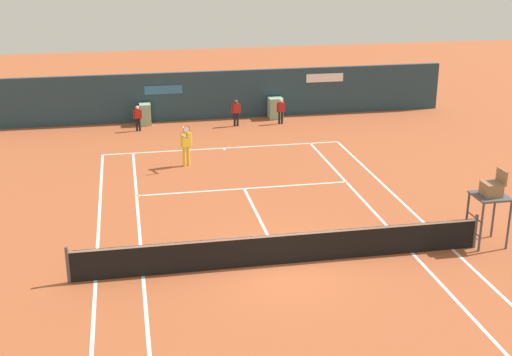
{
  "coord_description": "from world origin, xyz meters",
  "views": [
    {
      "loc": [
        -4.16,
        -17.64,
        9.06
      ],
      "look_at": [
        0.24,
        5.28,
        0.8
      ],
      "focal_mm": 48.61,
      "sensor_mm": 36.0,
      "label": 1
    }
  ],
  "objects_px": {
    "ball_kid_centre_post": "(281,110)",
    "tennis_ball_by_sideline": "(241,239)",
    "ball_kid_left_post": "(138,117)",
    "tennis_ball_near_service_line": "(283,237)",
    "player_on_baseline": "(186,143)",
    "umpire_chair": "(491,195)",
    "ball_kid_right_post": "(236,111)",
    "tennis_ball_mid_court": "(414,226)"
  },
  "relations": [
    {
      "from": "tennis_ball_mid_court",
      "to": "ball_kid_left_post",
      "type": "bearing_deg",
      "value": 122.02
    },
    {
      "from": "player_on_baseline",
      "to": "ball_kid_right_post",
      "type": "relative_size",
      "value": 1.41
    },
    {
      "from": "tennis_ball_by_sideline",
      "to": "tennis_ball_mid_court",
      "type": "xyz_separation_m",
      "value": [
        5.73,
        -0.06,
        0.0
      ]
    },
    {
      "from": "tennis_ball_near_service_line",
      "to": "ball_kid_left_post",
      "type": "bearing_deg",
      "value": 106.79
    },
    {
      "from": "umpire_chair",
      "to": "tennis_ball_by_sideline",
      "type": "xyz_separation_m",
      "value": [
        -7.4,
        1.67,
        -1.59
      ]
    },
    {
      "from": "tennis_ball_mid_court",
      "to": "tennis_ball_by_sideline",
      "type": "bearing_deg",
      "value": 179.36
    },
    {
      "from": "ball_kid_centre_post",
      "to": "ball_kid_right_post",
      "type": "xyz_separation_m",
      "value": [
        -2.27,
        0.0,
        0.03
      ]
    },
    {
      "from": "tennis_ball_by_sideline",
      "to": "umpire_chair",
      "type": "bearing_deg",
      "value": -12.73
    },
    {
      "from": "ball_kid_left_post",
      "to": "player_on_baseline",
      "type": "bearing_deg",
      "value": 102.92
    },
    {
      "from": "ball_kid_centre_post",
      "to": "tennis_ball_by_sideline",
      "type": "distance_m",
      "value": 14.17
    },
    {
      "from": "player_on_baseline",
      "to": "tennis_ball_mid_court",
      "type": "distance_m",
      "value": 10.26
    },
    {
      "from": "tennis_ball_by_sideline",
      "to": "player_on_baseline",
      "type": "bearing_deg",
      "value": 97.04
    },
    {
      "from": "ball_kid_right_post",
      "to": "tennis_ball_by_sideline",
      "type": "bearing_deg",
      "value": 79.83
    },
    {
      "from": "ball_kid_right_post",
      "to": "tennis_ball_near_service_line",
      "type": "height_order",
      "value": "ball_kid_right_post"
    },
    {
      "from": "player_on_baseline",
      "to": "tennis_ball_near_service_line",
      "type": "height_order",
      "value": "player_on_baseline"
    },
    {
      "from": "umpire_chair",
      "to": "player_on_baseline",
      "type": "height_order",
      "value": "umpire_chair"
    },
    {
      "from": "tennis_ball_near_service_line",
      "to": "umpire_chair",
      "type": "bearing_deg",
      "value": -14.92
    },
    {
      "from": "umpire_chair",
      "to": "tennis_ball_by_sideline",
      "type": "height_order",
      "value": "umpire_chair"
    },
    {
      "from": "umpire_chair",
      "to": "tennis_ball_mid_court",
      "type": "relative_size",
      "value": 35.43
    },
    {
      "from": "player_on_baseline",
      "to": "ball_kid_left_post",
      "type": "distance_m",
      "value": 6.08
    },
    {
      "from": "tennis_ball_near_service_line",
      "to": "tennis_ball_by_sideline",
      "type": "relative_size",
      "value": 1.0
    },
    {
      "from": "tennis_ball_near_service_line",
      "to": "tennis_ball_mid_court",
      "type": "bearing_deg",
      "value": -0.07
    },
    {
      "from": "umpire_chair",
      "to": "tennis_ball_mid_court",
      "type": "distance_m",
      "value": 2.81
    },
    {
      "from": "ball_kid_left_post",
      "to": "tennis_ball_near_service_line",
      "type": "bearing_deg",
      "value": 102.57
    },
    {
      "from": "umpire_chair",
      "to": "tennis_ball_near_service_line",
      "type": "distance_m",
      "value": 6.46
    },
    {
      "from": "ball_kid_right_post",
      "to": "ball_kid_left_post",
      "type": "xyz_separation_m",
      "value": [
        -4.81,
        0.0,
        -0.05
      ]
    },
    {
      "from": "ball_kid_right_post",
      "to": "tennis_ball_by_sideline",
      "type": "distance_m",
      "value": 13.65
    },
    {
      "from": "ball_kid_centre_post",
      "to": "tennis_ball_near_service_line",
      "type": "distance_m",
      "value": 13.87
    },
    {
      "from": "umpire_chair",
      "to": "tennis_ball_mid_court",
      "type": "bearing_deg",
      "value": 46.09
    },
    {
      "from": "tennis_ball_by_sideline",
      "to": "ball_kid_right_post",
      "type": "bearing_deg",
      "value": 81.26
    },
    {
      "from": "umpire_chair",
      "to": "tennis_ball_near_service_line",
      "type": "height_order",
      "value": "umpire_chair"
    },
    {
      "from": "ball_kid_left_post",
      "to": "tennis_ball_near_service_line",
      "type": "relative_size",
      "value": 18.35
    },
    {
      "from": "tennis_ball_near_service_line",
      "to": "ball_kid_centre_post",
      "type": "bearing_deg",
      "value": 77.51
    },
    {
      "from": "umpire_chair",
      "to": "tennis_ball_by_sideline",
      "type": "bearing_deg",
      "value": 77.27
    },
    {
      "from": "player_on_baseline",
      "to": "tennis_ball_near_service_line",
      "type": "xyz_separation_m",
      "value": [
        2.29,
        -7.73,
        -0.96
      ]
    },
    {
      "from": "tennis_ball_near_service_line",
      "to": "tennis_ball_by_sideline",
      "type": "xyz_separation_m",
      "value": [
        -1.34,
        0.06,
        0.0
      ]
    },
    {
      "from": "ball_kid_left_post",
      "to": "tennis_ball_by_sideline",
      "type": "bearing_deg",
      "value": 97.27
    },
    {
      "from": "umpire_chair",
      "to": "ball_kid_right_post",
      "type": "height_order",
      "value": "umpire_chair"
    },
    {
      "from": "player_on_baseline",
      "to": "ball_kid_centre_post",
      "type": "bearing_deg",
      "value": -154.85
    },
    {
      "from": "player_on_baseline",
      "to": "umpire_chair",
      "type": "bearing_deg",
      "value": 109.27
    },
    {
      "from": "ball_kid_left_post",
      "to": "tennis_ball_mid_court",
      "type": "relative_size",
      "value": 18.35
    },
    {
      "from": "player_on_baseline",
      "to": "ball_kid_left_post",
      "type": "relative_size",
      "value": 1.5
    }
  ]
}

